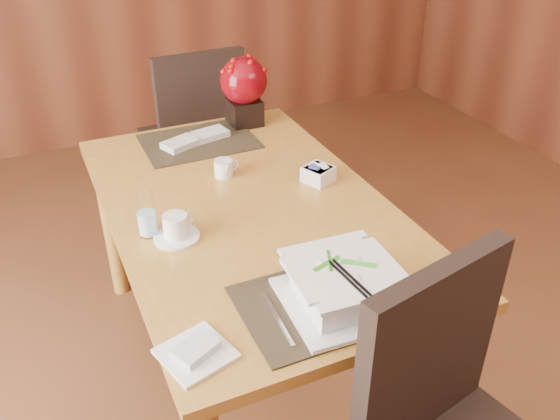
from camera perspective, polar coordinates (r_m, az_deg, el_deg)
name	(u,v)px	position (r m, az deg, el deg)	size (l,w,h in m)	color
dining_table	(249,229)	(2.06, -2.98, -1.84)	(0.90, 1.50, 0.75)	#B17C31
placemat_near	(325,302)	(1.60, 4.34, -8.79)	(0.45, 0.33, 0.01)	black
placemat_far	(199,141)	(2.47, -7.82, 6.56)	(0.45, 0.33, 0.01)	black
soup_setting	(342,286)	(1.56, 6.02, -7.31)	(0.31, 0.31, 0.12)	white
coffee_cup	(176,229)	(1.85, -10.00, -1.77)	(0.14, 0.14, 0.08)	white
water_glass	(147,214)	(1.86, -12.72, -0.39)	(0.06, 0.06, 0.15)	white
creamer_jug	(223,168)	(2.18, -5.47, 4.03)	(0.09, 0.09, 0.06)	white
sugar_caddy	(318,174)	(2.14, 3.71, 3.46)	(0.09, 0.09, 0.06)	white
berry_decor	(244,87)	(2.56, -3.53, 11.73)	(0.20, 0.20, 0.29)	black
napkins_far	(198,138)	(2.46, -7.92, 6.87)	(0.28, 0.10, 0.03)	silver
bread_plate	(196,354)	(1.46, -8.08, -13.53)	(0.16, 0.16, 0.01)	white
far_chair	(196,130)	(3.06, -8.10, 7.61)	(0.47, 0.48, 0.98)	black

